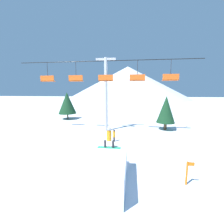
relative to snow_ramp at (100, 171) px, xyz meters
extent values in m
plane|color=white|center=(-1.09, -0.38, -0.75)|extent=(220.00, 220.00, 0.00)
cone|color=silver|center=(-1.09, 85.20, 8.79)|extent=(71.89, 71.89, 19.09)
cube|color=white|center=(0.00, 0.00, 0.00)|extent=(2.78, 3.76, 1.50)
cube|color=silver|center=(0.00, 1.83, 0.72)|extent=(2.78, 0.10, 0.06)
cube|color=#1E9E6B|center=(0.27, 1.46, 0.76)|extent=(1.46, 0.26, 0.03)
cylinder|color=black|center=(0.01, 1.46, 1.00)|extent=(0.14, 0.14, 0.45)
cylinder|color=black|center=(0.53, 1.46, 1.00)|extent=(0.14, 0.14, 0.45)
cylinder|color=orange|center=(0.27, 1.46, 1.54)|extent=(0.30, 0.30, 0.62)
sphere|color=#B2B2B7|center=(0.27, 1.46, 1.97)|extent=(0.23, 0.23, 0.23)
cylinder|color=#B2B2B7|center=(-1.55, 10.85, 3.75)|extent=(0.39, 0.39, 9.00)
cube|color=#B2B2B7|center=(-1.55, 10.85, 8.05)|extent=(2.40, 0.24, 0.24)
cylinder|color=black|center=(-1.55, 10.85, 7.85)|extent=(22.21, 0.08, 0.08)
cylinder|color=#28282D|center=(-9.10, 10.85, 6.68)|extent=(0.06, 0.06, 2.35)
cube|color=#E05619|center=(-9.10, 10.85, 5.50)|extent=(1.80, 0.44, 0.08)
cube|color=#E05619|center=(-9.10, 10.67, 5.85)|extent=(1.80, 0.08, 0.70)
cylinder|color=#28282D|center=(-5.32, 10.85, 6.68)|extent=(0.06, 0.06, 2.35)
cube|color=#E05619|center=(-5.32, 10.85, 5.50)|extent=(1.80, 0.44, 0.08)
cube|color=#E05619|center=(-5.32, 10.67, 5.85)|extent=(1.80, 0.08, 0.70)
cylinder|color=#28282D|center=(-1.55, 10.85, 6.68)|extent=(0.06, 0.06, 2.35)
cube|color=#E05619|center=(-1.55, 10.85, 5.50)|extent=(1.80, 0.44, 0.08)
cube|color=#E05619|center=(-1.55, 10.67, 5.85)|extent=(1.80, 0.08, 0.70)
cylinder|color=#28282D|center=(2.23, 10.85, 6.68)|extent=(0.06, 0.06, 2.35)
cube|color=#E05619|center=(2.23, 10.85, 5.50)|extent=(1.80, 0.44, 0.08)
cube|color=#E05619|center=(2.23, 10.67, 5.85)|extent=(1.80, 0.08, 0.70)
cylinder|color=#28282D|center=(6.00, 10.85, 6.68)|extent=(0.06, 0.06, 2.35)
cube|color=#E05619|center=(6.00, 10.85, 5.50)|extent=(1.80, 0.44, 0.08)
cube|color=#E05619|center=(6.00, 10.67, 5.85)|extent=(1.80, 0.08, 0.70)
cylinder|color=#4C3823|center=(6.02, 12.26, -0.27)|extent=(0.38, 0.38, 0.95)
cone|color=#14381E|center=(6.02, 12.26, 1.92)|extent=(2.32, 2.32, 3.45)
cylinder|color=#4C3823|center=(-9.71, 17.62, -0.26)|extent=(0.24, 0.24, 0.99)
cone|color=#14381E|center=(-9.71, 17.62, 2.13)|extent=(3.11, 3.11, 3.78)
cylinder|color=orange|center=(4.67, 0.49, -0.09)|extent=(0.10, 0.10, 1.33)
cube|color=orange|center=(4.85, 0.49, 0.46)|extent=(0.36, 0.02, 0.20)
cylinder|color=black|center=(-0.06, 6.91, -0.52)|extent=(0.17, 0.17, 0.45)
cylinder|color=orange|center=(-0.06, 6.91, 0.00)|extent=(0.24, 0.24, 0.60)
sphere|color=#232328|center=(-0.06, 6.91, 0.39)|extent=(0.18, 0.18, 0.18)
camera|label=1|loc=(1.64, -7.51, 4.38)|focal=24.00mm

